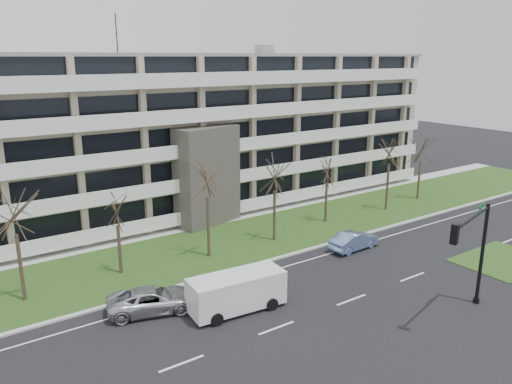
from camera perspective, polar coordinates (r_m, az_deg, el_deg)
ground at (r=33.10m, az=10.85°, el=-12.01°), size 160.00×160.00×0.00m
grass_verge at (r=42.31m, az=-1.79°, el=-5.49°), size 90.00×10.00×0.06m
curb at (r=38.50m, az=2.30°, el=-7.62°), size 90.00×0.35×0.12m
sidewalk at (r=46.75m, az=-5.48°, el=-3.50°), size 90.00×2.00×0.08m
grass_median at (r=42.61m, az=26.30°, el=-7.00°), size 7.00×5.00×0.06m
lane_edge_line at (r=37.43m, az=3.70°, el=-8.42°), size 90.00×0.12×0.01m
apartment_building at (r=50.90m, az=-9.51°, el=6.69°), size 60.50×15.10×18.75m
silver_pickup at (r=31.53m, az=-11.76°, el=-11.98°), size 5.89×3.94×1.50m
blue_sedan at (r=40.92m, az=11.11°, el=-5.46°), size 4.56×1.80×1.48m
white_van at (r=30.85m, az=-2.10°, el=-11.00°), size 6.09×2.85×2.29m
traffic_signal at (r=31.68m, az=23.62°, el=-5.69°), size 5.69×1.75×6.77m
tree_1 at (r=33.49m, az=-26.05°, el=-1.62°), size 3.98×3.98×7.96m
tree_2 at (r=35.69m, az=-15.68°, el=-1.55°), size 3.25×3.25×6.49m
tree_3 at (r=37.15m, az=-5.64°, el=2.21°), size 4.29×4.29×8.57m
tree_4 at (r=40.54m, az=2.16°, el=2.41°), size 3.86×3.86×7.73m
tree_5 at (r=45.96m, az=8.16°, el=2.80°), size 3.36×3.36×6.72m
tree_6 at (r=50.66m, az=15.09°, el=5.11°), size 4.21×4.21×8.42m
tree_7 at (r=55.78m, az=18.43°, el=5.03°), size 3.77×3.77×7.54m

